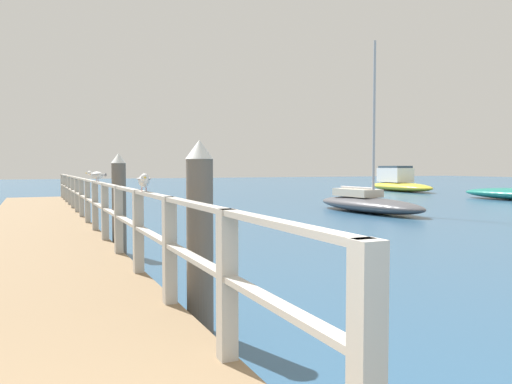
# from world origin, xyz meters

# --- Properties ---
(pier_deck) EXTENTS (2.32, 23.66, 0.41)m
(pier_deck) POSITION_xyz_m (0.00, 11.83, 0.21)
(pier_deck) COLOR #846B4C
(pier_deck) RESTS_ON ground_plane
(pier_railing) EXTENTS (0.12, 22.18, 1.04)m
(pier_railing) POSITION_xyz_m (1.08, 11.83, 1.06)
(pier_railing) COLOR #B2ADA3
(pier_railing) RESTS_ON pier_deck
(dock_piling_near) EXTENTS (0.29, 0.29, 2.03)m
(dock_piling_near) POSITION_xyz_m (1.46, 4.18, 1.02)
(dock_piling_near) COLOR #6B6056
(dock_piling_near) RESTS_ON ground_plane
(dock_piling_far) EXTENTS (0.29, 0.29, 2.03)m
(dock_piling_far) POSITION_xyz_m (1.46, 9.50, 1.02)
(dock_piling_far) COLOR #6B6056
(dock_piling_far) RESTS_ON ground_plane
(seagull_foreground) EXTENTS (0.21, 0.48, 0.21)m
(seagull_foreground) POSITION_xyz_m (1.08, 5.13, 1.59)
(seagull_foreground) COLOR white
(seagull_foreground) RESTS_ON pier_railing
(seagull_background) EXTENTS (0.38, 0.36, 0.21)m
(seagull_background) POSITION_xyz_m (1.07, 9.84, 1.59)
(seagull_background) COLOR white
(seagull_background) RESTS_ON pier_railing
(boat_2) EXTENTS (3.16, 7.50, 1.86)m
(boat_2) POSITION_xyz_m (24.52, 28.61, 0.62)
(boat_2) COLOR gold
(boat_2) RESTS_ON ground_plane
(boat_3) EXTENTS (1.78, 5.98, 6.52)m
(boat_3) POSITION_xyz_m (11.77, 15.19, 0.36)
(boat_3) COLOR #4C4C51
(boat_3) RESTS_ON ground_plane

